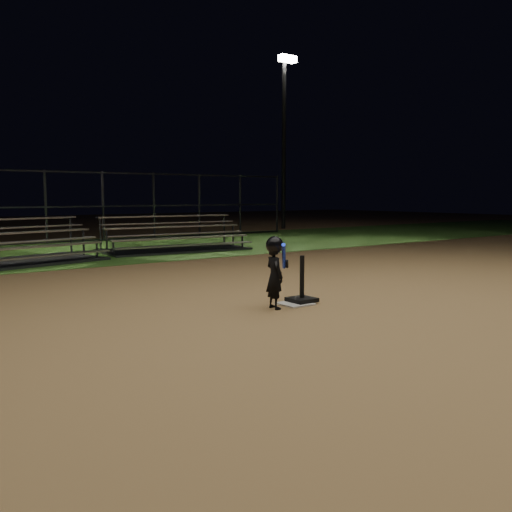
{
  "coord_description": "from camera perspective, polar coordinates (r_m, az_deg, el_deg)",
  "views": [
    {
      "loc": [
        -5.33,
        -6.24,
        1.64
      ],
      "look_at": [
        0.0,
        1.0,
        0.65
      ],
      "focal_mm": 38.62,
      "sensor_mm": 36.0,
      "label": 1
    }
  ],
  "objects": [
    {
      "name": "bleacher_left",
      "position": [
        14.29,
        -24.51,
        0.03
      ],
      "size": [
        4.79,
        3.11,
        1.08
      ],
      "rotation": [
        0.0,
        0.0,
        0.23
      ],
      "color": "#B1B0B5",
      "rests_on": "ground"
    },
    {
      "name": "ground",
      "position": [
        8.38,
        4.08,
        -5.03
      ],
      "size": [
        80.0,
        80.0,
        0.0
      ],
      "primitive_type": "plane",
      "color": "#9E7747",
      "rests_on": "ground"
    },
    {
      "name": "backstop_fence",
      "position": [
        19.97,
        -20.94,
        4.76
      ],
      "size": [
        20.08,
        0.08,
        2.5
      ],
      "color": "#38383D",
      "rests_on": "ground"
    },
    {
      "name": "batting_tee",
      "position": [
        8.47,
        4.77,
        -3.88
      ],
      "size": [
        0.38,
        0.38,
        0.71
      ],
      "color": "black",
      "rests_on": "home_plate"
    },
    {
      "name": "home_plate",
      "position": [
        8.37,
        4.08,
        -4.95
      ],
      "size": [
        0.45,
        0.45,
        0.02
      ],
      "primitive_type": "cube",
      "color": "beige",
      "rests_on": "ground"
    },
    {
      "name": "light_pole_right",
      "position": [
        27.57,
        2.98,
        13.17
      ],
      "size": [
        0.9,
        0.53,
        8.3
      ],
      "color": "#2D2D30",
      "rests_on": "ground"
    },
    {
      "name": "child_batter",
      "position": [
        7.96,
        1.96,
        -1.49
      ],
      "size": [
        0.44,
        0.57,
        1.06
      ],
      "rotation": [
        0.0,
        0.0,
        1.46
      ],
      "color": "black",
      "rests_on": "ground"
    },
    {
      "name": "grass_strip",
      "position": [
        17.18,
        -18.1,
        0.52
      ],
      "size": [
        60.0,
        8.0,
        0.01
      ],
      "primitive_type": "cube",
      "color": "#305B1D",
      "rests_on": "ground"
    },
    {
      "name": "bleacher_right",
      "position": [
        16.55,
        -8.43,
        1.28
      ],
      "size": [
        4.36,
        2.36,
        1.03
      ],
      "rotation": [
        0.0,
        0.0,
        -0.07
      ],
      "color": "#BBBABF",
      "rests_on": "ground"
    }
  ]
}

